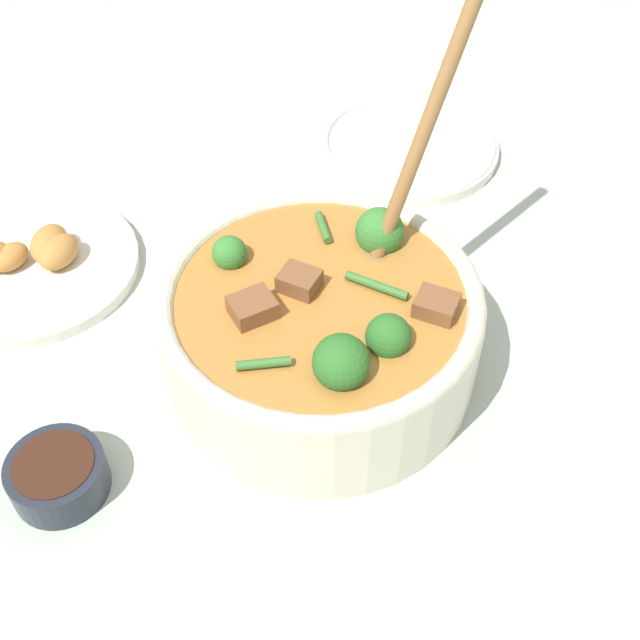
{
  "coord_description": "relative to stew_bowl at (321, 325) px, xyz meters",
  "views": [
    {
      "loc": [
        0.22,
        -0.38,
        0.54
      ],
      "look_at": [
        0.0,
        0.0,
        0.06
      ],
      "focal_mm": 45.0,
      "sensor_mm": 36.0,
      "label": 1
    }
  ],
  "objects": [
    {
      "name": "ground_plane",
      "position": [
        -0.0,
        -0.0,
        -0.05
      ],
      "size": [
        4.0,
        4.0,
        0.0
      ],
      "primitive_type": "plane",
      "color": "#ADBCAD"
    },
    {
      "name": "stew_bowl",
      "position": [
        0.0,
        0.0,
        0.0
      ],
      "size": [
        0.26,
        0.29,
        0.28
      ],
      "color": "beige",
      "rests_on": "ground_plane"
    },
    {
      "name": "condiment_bowl",
      "position": [
        -0.11,
        -0.2,
        -0.04
      ],
      "size": [
        0.07,
        0.07,
        0.03
      ],
      "color": "#232833",
      "rests_on": "ground_plane"
    },
    {
      "name": "empty_plate",
      "position": [
        -0.07,
        0.32,
        -0.05
      ],
      "size": [
        0.2,
        0.2,
        0.02
      ],
      "color": "silver",
      "rests_on": "ground_plane"
    },
    {
      "name": "food_plate",
      "position": [
        -0.3,
        -0.03,
        -0.04
      ],
      "size": [
        0.2,
        0.2,
        0.04
      ],
      "color": "silver",
      "rests_on": "ground_plane"
    }
  ]
}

